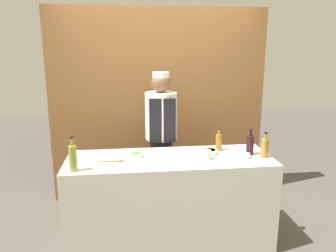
{
  "coord_description": "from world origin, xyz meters",
  "views": [
    {
      "loc": [
        -0.37,
        -2.95,
        1.92
      ],
      "look_at": [
        0.0,
        0.14,
        1.17
      ],
      "focal_mm": 35.0,
      "sensor_mm": 36.0,
      "label": 1
    }
  ],
  "objects_px": {
    "bottle_oil": "(73,158)",
    "bottle_amber": "(219,142)",
    "cup_cream": "(206,155)",
    "sauce_bowl_white": "(244,155)",
    "cutting_board": "(172,153)",
    "sauce_bowl_red": "(209,151)",
    "wooden_spoon": "(114,160)",
    "chef_center": "(161,139)",
    "bottle_wine": "(250,144)",
    "bottle_vinegar": "(265,148)",
    "sauce_bowl_green": "(136,155)"
  },
  "relations": [
    {
      "from": "sauce_bowl_green",
      "to": "bottle_amber",
      "type": "bearing_deg",
      "value": 7.74
    },
    {
      "from": "bottle_oil",
      "to": "bottle_amber",
      "type": "bearing_deg",
      "value": 16.74
    },
    {
      "from": "bottle_vinegar",
      "to": "wooden_spoon",
      "type": "distance_m",
      "value": 1.43
    },
    {
      "from": "sauce_bowl_white",
      "to": "sauce_bowl_green",
      "type": "height_order",
      "value": "sauce_bowl_white"
    },
    {
      "from": "bottle_oil",
      "to": "wooden_spoon",
      "type": "bearing_deg",
      "value": 30.46
    },
    {
      "from": "sauce_bowl_green",
      "to": "chef_center",
      "type": "distance_m",
      "value": 0.63
    },
    {
      "from": "bottle_amber",
      "to": "wooden_spoon",
      "type": "bearing_deg",
      "value": -168.18
    },
    {
      "from": "bottle_oil",
      "to": "bottle_amber",
      "type": "height_order",
      "value": "bottle_oil"
    },
    {
      "from": "bottle_oil",
      "to": "wooden_spoon",
      "type": "height_order",
      "value": "bottle_oil"
    },
    {
      "from": "bottle_oil",
      "to": "bottle_vinegar",
      "type": "height_order",
      "value": "bottle_oil"
    },
    {
      "from": "bottle_vinegar",
      "to": "sauce_bowl_red",
      "type": "bearing_deg",
      "value": 160.97
    },
    {
      "from": "bottle_amber",
      "to": "bottle_oil",
      "type": "bearing_deg",
      "value": -163.26
    },
    {
      "from": "bottle_wine",
      "to": "bottle_vinegar",
      "type": "bearing_deg",
      "value": -41.87
    },
    {
      "from": "bottle_amber",
      "to": "bottle_vinegar",
      "type": "distance_m",
      "value": 0.46
    },
    {
      "from": "cutting_board",
      "to": "bottle_wine",
      "type": "relative_size",
      "value": 1.13
    },
    {
      "from": "bottle_vinegar",
      "to": "chef_center",
      "type": "bearing_deg",
      "value": 142.48
    },
    {
      "from": "chef_center",
      "to": "cup_cream",
      "type": "bearing_deg",
      "value": -62.87
    },
    {
      "from": "cutting_board",
      "to": "wooden_spoon",
      "type": "relative_size",
      "value": 1.28
    },
    {
      "from": "sauce_bowl_red",
      "to": "bottle_oil",
      "type": "relative_size",
      "value": 0.5
    },
    {
      "from": "bottle_vinegar",
      "to": "cup_cream",
      "type": "xyz_separation_m",
      "value": [
        -0.57,
        0.01,
        -0.05
      ]
    },
    {
      "from": "wooden_spoon",
      "to": "chef_center",
      "type": "xyz_separation_m",
      "value": [
        0.5,
        0.66,
        -0.0
      ]
    },
    {
      "from": "bottle_wine",
      "to": "bottle_amber",
      "type": "bearing_deg",
      "value": 147.62
    },
    {
      "from": "bottle_oil",
      "to": "sauce_bowl_white",
      "type": "bearing_deg",
      "value": 5.57
    },
    {
      "from": "wooden_spoon",
      "to": "bottle_wine",
      "type": "bearing_deg",
      "value": 2.26
    },
    {
      "from": "sauce_bowl_red",
      "to": "bottle_oil",
      "type": "xyz_separation_m",
      "value": [
        -1.26,
        -0.32,
        0.1
      ]
    },
    {
      "from": "sauce_bowl_white",
      "to": "bottle_oil",
      "type": "distance_m",
      "value": 1.57
    },
    {
      "from": "bottle_oil",
      "to": "cup_cream",
      "type": "xyz_separation_m",
      "value": [
        1.2,
        0.16,
        -0.08
      ]
    },
    {
      "from": "bottle_oil",
      "to": "wooden_spoon",
      "type": "relative_size",
      "value": 1.33
    },
    {
      "from": "bottle_oil",
      "to": "chef_center",
      "type": "xyz_separation_m",
      "value": [
        0.84,
        0.86,
        -0.11
      ]
    },
    {
      "from": "bottle_amber",
      "to": "chef_center",
      "type": "relative_size",
      "value": 0.14
    },
    {
      "from": "sauce_bowl_red",
      "to": "cup_cream",
      "type": "xyz_separation_m",
      "value": [
        -0.07,
        -0.16,
        0.02
      ]
    },
    {
      "from": "bottle_vinegar",
      "to": "bottle_wine",
      "type": "bearing_deg",
      "value": 138.13
    },
    {
      "from": "bottle_wine",
      "to": "chef_center",
      "type": "bearing_deg",
      "value": 143.12
    },
    {
      "from": "bottle_amber",
      "to": "chef_center",
      "type": "xyz_separation_m",
      "value": [
        -0.55,
        0.44,
        -0.08
      ]
    },
    {
      "from": "sauce_bowl_red",
      "to": "chef_center",
      "type": "distance_m",
      "value": 0.69
    },
    {
      "from": "cutting_board",
      "to": "cup_cream",
      "type": "bearing_deg",
      "value": -33.4
    },
    {
      "from": "sauce_bowl_red",
      "to": "cutting_board",
      "type": "xyz_separation_m",
      "value": [
        -0.37,
        0.04,
        -0.01
      ]
    },
    {
      "from": "sauce_bowl_green",
      "to": "bottle_vinegar",
      "type": "distance_m",
      "value": 1.24
    },
    {
      "from": "cutting_board",
      "to": "bottle_oil",
      "type": "xyz_separation_m",
      "value": [
        -0.9,
        -0.36,
        0.11
      ]
    },
    {
      "from": "sauce_bowl_white",
      "to": "bottle_oil",
      "type": "bearing_deg",
      "value": -174.43
    },
    {
      "from": "bottle_wine",
      "to": "sauce_bowl_green",
      "type": "bearing_deg",
      "value": 177.3
    },
    {
      "from": "sauce_bowl_white",
      "to": "cup_cream",
      "type": "xyz_separation_m",
      "value": [
        -0.36,
        0.01,
        0.02
      ]
    },
    {
      "from": "cutting_board",
      "to": "chef_center",
      "type": "xyz_separation_m",
      "value": [
        -0.06,
        0.5,
        0.0
      ]
    },
    {
      "from": "sauce_bowl_green",
      "to": "cutting_board",
      "type": "height_order",
      "value": "sauce_bowl_green"
    },
    {
      "from": "cup_cream",
      "to": "sauce_bowl_red",
      "type": "bearing_deg",
      "value": 67.39
    },
    {
      "from": "wooden_spoon",
      "to": "sauce_bowl_red",
      "type": "bearing_deg",
      "value": 7.61
    },
    {
      "from": "sauce_bowl_green",
      "to": "bottle_wine",
      "type": "bearing_deg",
      "value": -2.7
    },
    {
      "from": "sauce_bowl_green",
      "to": "wooden_spoon",
      "type": "distance_m",
      "value": 0.23
    },
    {
      "from": "bottle_vinegar",
      "to": "bottle_amber",
      "type": "bearing_deg",
      "value": 144.56
    },
    {
      "from": "sauce_bowl_white",
      "to": "bottle_amber",
      "type": "xyz_separation_m",
      "value": [
        -0.17,
        0.26,
        0.07
      ]
    }
  ]
}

